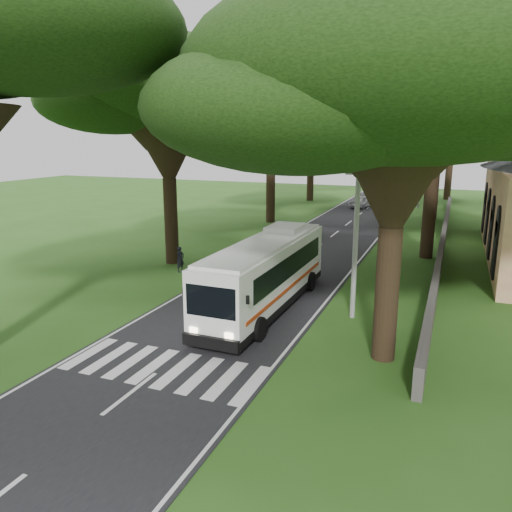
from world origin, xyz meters
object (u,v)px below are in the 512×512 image
(pole_mid, at_px, (402,189))
(pole_near, at_px, (356,232))
(coach_bus, at_px, (266,272))
(distant_car_c, at_px, (391,190))
(distant_car_a, at_px, (362,201))
(pedestrian, at_px, (180,259))
(pole_far, at_px, (420,173))
(distant_car_b, at_px, (374,194))

(pole_mid, bearing_deg, pole_near, -90.00)
(coach_bus, bearing_deg, pole_mid, 78.80)
(distant_car_c, bearing_deg, coach_bus, 84.65)
(pole_mid, relative_size, distant_car_c, 1.78)
(pole_mid, height_order, coach_bus, pole_mid)
(distant_car_a, bearing_deg, pole_near, 112.97)
(pedestrian, bearing_deg, pole_near, -93.27)
(pole_mid, xyz_separation_m, distant_car_c, (-4.70, 32.12, -3.50))
(distant_car_c, distance_m, pedestrian, 48.54)
(coach_bus, bearing_deg, pole_far, 84.64)
(coach_bus, bearing_deg, distant_car_a, 93.75)
(pole_near, bearing_deg, distant_car_b, 97.69)
(pole_far, height_order, distant_car_c, pole_far)
(pedestrian, bearing_deg, coach_bus, -104.56)
(distant_car_b, bearing_deg, pole_mid, -75.57)
(distant_car_a, bearing_deg, coach_bus, 106.50)
(distant_car_b, height_order, pedestrian, pedestrian)
(pole_near, xyz_separation_m, coach_bus, (-4.28, -0.31, -2.31))
(pole_mid, distance_m, pole_far, 20.00)
(pole_near, xyz_separation_m, pole_mid, (0.00, 20.00, 0.00))
(distant_car_b, relative_size, pedestrian, 2.33)
(pole_far, bearing_deg, pole_near, -90.00)
(coach_bus, relative_size, distant_car_b, 3.08)
(pole_near, bearing_deg, pole_mid, 90.00)
(pole_near, height_order, pole_far, same)
(distant_car_c, bearing_deg, pedestrian, 75.82)
(pole_near, bearing_deg, distant_car_a, 99.52)
(distant_car_a, bearing_deg, pole_mid, 123.18)
(pole_far, height_order, distant_car_a, pole_far)
(pole_near, height_order, coach_bus, pole_near)
(pole_mid, relative_size, distant_car_b, 2.09)
(distant_car_a, distance_m, distant_car_c, 14.64)
(coach_bus, bearing_deg, distant_car_b, 93.16)
(pole_mid, distance_m, pedestrian, 20.06)
(pole_far, height_order, coach_bus, pole_far)
(pole_far, distance_m, distant_car_a, 7.57)
(pole_mid, xyz_separation_m, pole_far, (0.00, 20.00, 0.00))
(pole_mid, bearing_deg, coach_bus, -101.90)
(coach_bus, height_order, distant_car_c, coach_bus)
(pole_near, bearing_deg, pedestrian, 160.79)
(pole_mid, height_order, distant_car_c, pole_mid)
(pole_near, distance_m, pole_far, 40.00)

